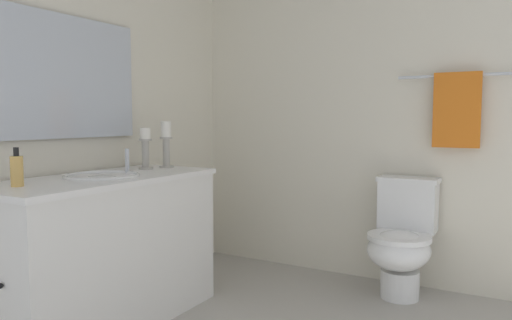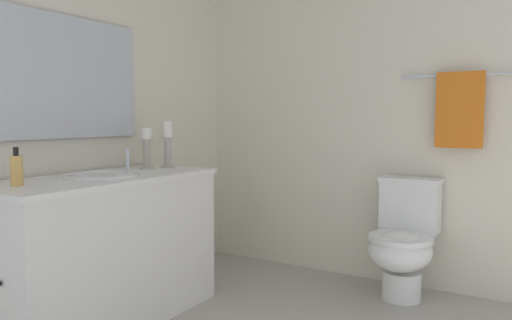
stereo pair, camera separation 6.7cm
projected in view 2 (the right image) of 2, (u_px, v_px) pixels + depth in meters
name	position (u px, v px, depth m)	size (l,w,h in m)	color
wall_back	(403.00, 105.00, 3.26)	(3.08, 0.04, 2.45)	silver
wall_left	(78.00, 103.00, 2.87)	(0.04, 2.78, 2.45)	silver
vanity_cabinet	(104.00, 250.00, 2.67)	(0.58, 1.33, 0.82)	white
sink_basin	(102.00, 183.00, 2.64)	(0.40, 0.40, 0.24)	white
mirror	(65.00, 77.00, 2.73)	(0.02, 1.04, 0.69)	silver
candle_holder_tall	(168.00, 143.00, 3.09)	(0.09, 0.09, 0.29)	#B7B2A5
candle_holder_short	(147.00, 147.00, 3.00)	(0.09, 0.09, 0.25)	#B7B2A5
soap_bottle	(17.00, 170.00, 2.25)	(0.06, 0.06, 0.18)	#E5B259
toilet	(403.00, 241.00, 3.04)	(0.39, 0.54, 0.75)	white
towel_bar	(461.00, 75.00, 3.00)	(0.02, 0.02, 0.74)	silver
towel_near_vanity	(459.00, 110.00, 3.01)	(0.28, 0.03, 0.47)	orange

